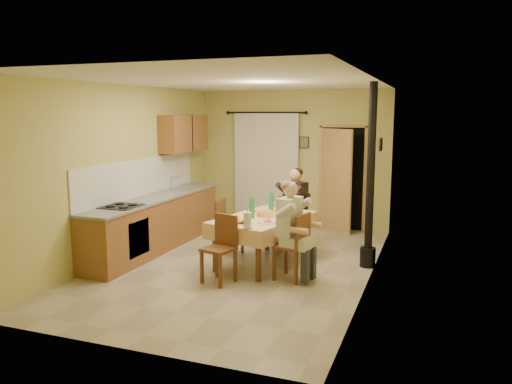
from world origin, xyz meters
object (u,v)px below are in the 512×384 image
at_px(man_right, 292,219).
at_px(chair_left, 229,237).
at_px(stove_flue, 370,201).
at_px(chair_near, 219,262).
at_px(dining_table, 263,241).
at_px(man_far, 294,199).
at_px(chair_right, 292,260).
at_px(chair_far, 293,233).

bearing_deg(man_right, chair_left, 69.54).
distance_m(chair_left, stove_flue, 2.39).
distance_m(chair_near, man_right, 1.18).
distance_m(dining_table, man_right, 0.95).
bearing_deg(stove_flue, man_right, -133.96).
bearing_deg(chair_near, dining_table, -90.93).
xyz_separation_m(dining_table, man_far, (0.20, 1.03, 0.50)).
bearing_deg(man_far, man_right, -49.31).
distance_m(chair_right, man_right, 0.59).
relative_size(chair_near, stove_flue, 0.34).
bearing_deg(man_right, stove_flue, -31.25).
bearing_deg(man_right, chair_right, -90.00).
bearing_deg(chair_left, stove_flue, 94.14).
relative_size(chair_near, man_right, 0.68).
relative_size(man_right, stove_flue, 0.50).
distance_m(chair_far, man_far, 0.59).
height_order(chair_near, chair_left, chair_near).
xyz_separation_m(chair_far, chair_right, (0.42, -1.56, 0.00)).
height_order(chair_far, chair_near, chair_near).
xyz_separation_m(chair_right, man_right, (-0.01, 0.00, 0.59)).
xyz_separation_m(chair_far, man_far, (0.01, 0.01, 0.59)).
xyz_separation_m(dining_table, chair_right, (0.62, -0.54, -0.09)).
xyz_separation_m(dining_table, chair_far, (0.20, 1.02, -0.09)).
relative_size(dining_table, chair_left, 2.04).
bearing_deg(chair_right, chair_far, 27.89).
xyz_separation_m(chair_left, man_right, (1.33, -0.87, 0.59)).
relative_size(chair_left, man_right, 0.67).
bearing_deg(man_right, chair_near, 130.16).
distance_m(dining_table, man_far, 1.16).
distance_m(chair_right, stove_flue, 1.54).
bearing_deg(stove_flue, chair_far, 156.80).
bearing_deg(chair_far, chair_right, -48.59).
bearing_deg(man_far, chair_far, -90.00).
relative_size(man_far, man_right, 1.00).
xyz_separation_m(chair_near, man_far, (0.50, 2.04, 0.59)).
relative_size(chair_far, chair_near, 0.99).
height_order(dining_table, chair_near, chair_near).
height_order(chair_left, man_far, man_far).
height_order(dining_table, man_right, man_right).
bearing_deg(chair_left, chair_near, 18.93).
bearing_deg(chair_left, chair_far, 128.41).
relative_size(dining_table, chair_far, 2.03).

